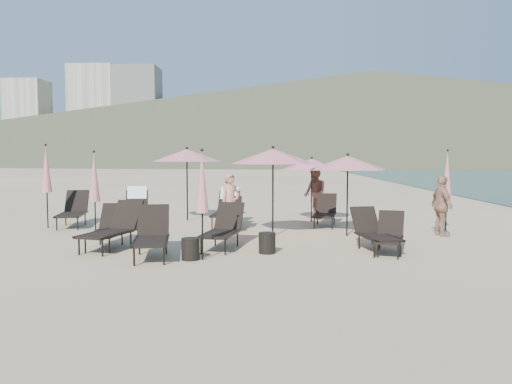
{
  "coord_description": "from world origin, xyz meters",
  "views": [
    {
      "loc": [
        0.07,
        -10.86,
        2.1
      ],
      "look_at": [
        -0.45,
        3.5,
        1.1
      ],
      "focal_mm": 35.0,
      "sensor_mm": 36.0,
      "label": 1
    }
  ],
  "objects_px": {
    "lounger_8": "(227,208)",
    "side_table_0": "(190,249)",
    "umbrella_closed_1": "(447,174)",
    "lounger_6": "(73,210)",
    "umbrella_open_0": "(273,156)",
    "lounger_5": "(389,234)",
    "lounger_9": "(231,214)",
    "lounger_3": "(223,228)",
    "lounger_4": "(374,231)",
    "umbrella_open_1": "(348,163)",
    "umbrella_closed_2": "(46,170)",
    "umbrella_open_2": "(187,155)",
    "beachgoer_b": "(315,193)",
    "beachgoer_a": "(231,203)",
    "umbrella_open_3": "(312,164)",
    "lounger_0": "(108,228)",
    "umbrella_closed_3": "(94,178)",
    "lounger_2": "(152,234)",
    "lounger_7": "(136,207)",
    "umbrella_closed_0": "(202,183)",
    "lounger_10": "(325,211)",
    "beachgoer_c": "(442,206)",
    "lounger_1": "(113,227)",
    "side_table_1": "(267,243)"
  },
  "relations": [
    {
      "from": "lounger_7",
      "to": "beachgoer_b",
      "type": "relative_size",
      "value": 1.13
    },
    {
      "from": "lounger_0",
      "to": "lounger_7",
      "type": "bearing_deg",
      "value": 92.8
    },
    {
      "from": "lounger_0",
      "to": "beachgoer_b",
      "type": "height_order",
      "value": "beachgoer_b"
    },
    {
      "from": "umbrella_open_2",
      "to": "umbrella_closed_0",
      "type": "height_order",
      "value": "umbrella_open_2"
    },
    {
      "from": "umbrella_open_1",
      "to": "umbrella_closed_2",
      "type": "height_order",
      "value": "umbrella_closed_2"
    },
    {
      "from": "lounger_1",
      "to": "lounger_6",
      "type": "bearing_deg",
      "value": 137.9
    },
    {
      "from": "umbrella_open_1",
      "to": "umbrella_closed_2",
      "type": "distance_m",
      "value": 8.74
    },
    {
      "from": "lounger_5",
      "to": "lounger_1",
      "type": "bearing_deg",
      "value": -164.9
    },
    {
      "from": "umbrella_open_2",
      "to": "umbrella_open_3",
      "type": "distance_m",
      "value": 4.12
    },
    {
      "from": "umbrella_closed_1",
      "to": "beachgoer_c",
      "type": "xyz_separation_m",
      "value": [
        -0.46,
        -1.01,
        -0.81
      ]
    },
    {
      "from": "umbrella_open_0",
      "to": "umbrella_open_2",
      "type": "distance_m",
      "value": 4.34
    },
    {
      "from": "lounger_0",
      "to": "beachgoer_a",
      "type": "relative_size",
      "value": 1.02
    },
    {
      "from": "umbrella_closed_1",
      "to": "side_table_1",
      "type": "bearing_deg",
      "value": -144.78
    },
    {
      "from": "lounger_4",
      "to": "lounger_8",
      "type": "bearing_deg",
      "value": 119.65
    },
    {
      "from": "umbrella_open_1",
      "to": "beachgoer_b",
      "type": "xyz_separation_m",
      "value": [
        -0.56,
        3.61,
        -1.07
      ]
    },
    {
      "from": "lounger_0",
      "to": "lounger_6",
      "type": "height_order",
      "value": "lounger_6"
    },
    {
      "from": "lounger_10",
      "to": "umbrella_closed_2",
      "type": "distance_m",
      "value": 8.43
    },
    {
      "from": "umbrella_open_3",
      "to": "beachgoer_b",
      "type": "relative_size",
      "value": 1.2
    },
    {
      "from": "lounger_10",
      "to": "beachgoer_a",
      "type": "distance_m",
      "value": 3.2
    },
    {
      "from": "lounger_10",
      "to": "umbrella_open_3",
      "type": "bearing_deg",
      "value": 119.06
    },
    {
      "from": "lounger_9",
      "to": "beachgoer_a",
      "type": "xyz_separation_m",
      "value": [
        0.06,
        -0.85,
        0.41
      ]
    },
    {
      "from": "umbrella_closed_3",
      "to": "beachgoer_c",
      "type": "relative_size",
      "value": 1.4
    },
    {
      "from": "lounger_2",
      "to": "umbrella_open_1",
      "type": "relative_size",
      "value": 0.86
    },
    {
      "from": "lounger_7",
      "to": "umbrella_closed_0",
      "type": "relative_size",
      "value": 0.88
    },
    {
      "from": "side_table_1",
      "to": "lounger_1",
      "type": "bearing_deg",
      "value": 173.25
    },
    {
      "from": "lounger_4",
      "to": "umbrella_open_2",
      "type": "xyz_separation_m",
      "value": [
        -5.15,
        5.19,
        1.73
      ]
    },
    {
      "from": "umbrella_open_2",
      "to": "umbrella_closed_2",
      "type": "xyz_separation_m",
      "value": [
        -3.83,
        -1.97,
        -0.43
      ]
    },
    {
      "from": "beachgoer_a",
      "to": "umbrella_open_2",
      "type": "bearing_deg",
      "value": 83.98
    },
    {
      "from": "lounger_8",
      "to": "side_table_0",
      "type": "bearing_deg",
      "value": -88.81
    },
    {
      "from": "lounger_4",
      "to": "umbrella_closed_3",
      "type": "height_order",
      "value": "umbrella_closed_3"
    },
    {
      "from": "lounger_5",
      "to": "lounger_6",
      "type": "height_order",
      "value": "lounger_6"
    },
    {
      "from": "lounger_1",
      "to": "lounger_7",
      "type": "bearing_deg",
      "value": 112.22
    },
    {
      "from": "umbrella_closed_2",
      "to": "lounger_8",
      "type": "bearing_deg",
      "value": 9.17
    },
    {
      "from": "lounger_8",
      "to": "umbrella_open_2",
      "type": "xyz_separation_m",
      "value": [
        -1.42,
        1.12,
        1.62
      ]
    },
    {
      "from": "lounger_8",
      "to": "beachgoer_c",
      "type": "distance_m",
      "value": 6.25
    },
    {
      "from": "umbrella_open_0",
      "to": "umbrella_closed_1",
      "type": "relative_size",
      "value": 1.03
    },
    {
      "from": "lounger_6",
      "to": "lounger_8",
      "type": "height_order",
      "value": "lounger_8"
    },
    {
      "from": "lounger_2",
      "to": "lounger_6",
      "type": "relative_size",
      "value": 0.99
    },
    {
      "from": "umbrella_open_1",
      "to": "umbrella_closed_2",
      "type": "relative_size",
      "value": 0.88
    },
    {
      "from": "umbrella_closed_3",
      "to": "lounger_0",
      "type": "bearing_deg",
      "value": -57.51
    },
    {
      "from": "umbrella_closed_0",
      "to": "side_table_0",
      "type": "distance_m",
      "value": 1.39
    },
    {
      "from": "umbrella_closed_3",
      "to": "side_table_0",
      "type": "height_order",
      "value": "umbrella_closed_3"
    },
    {
      "from": "lounger_5",
      "to": "lounger_9",
      "type": "relative_size",
      "value": 1.01
    },
    {
      "from": "lounger_3",
      "to": "side_table_0",
      "type": "relative_size",
      "value": 4.07
    },
    {
      "from": "lounger_1",
      "to": "beachgoer_b",
      "type": "height_order",
      "value": "beachgoer_b"
    },
    {
      "from": "lounger_3",
      "to": "lounger_4",
      "type": "xyz_separation_m",
      "value": [
        3.44,
        -0.19,
        -0.03
      ]
    },
    {
      "from": "umbrella_closed_1",
      "to": "side_table_0",
      "type": "relative_size",
      "value": 5.17
    },
    {
      "from": "beachgoer_b",
      "to": "umbrella_closed_1",
      "type": "bearing_deg",
      "value": 31.15
    },
    {
      "from": "lounger_0",
      "to": "umbrella_open_0",
      "type": "xyz_separation_m",
      "value": [
        3.87,
        1.7,
        1.67
      ]
    },
    {
      "from": "lounger_0",
      "to": "lounger_10",
      "type": "distance_m",
      "value": 6.67
    }
  ]
}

